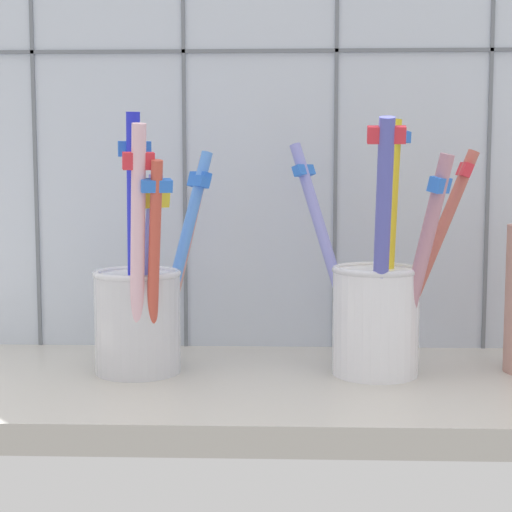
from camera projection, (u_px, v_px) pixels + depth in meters
counter_slab at (255, 392)px, 58.87cm from camera, size 64.00×22.00×2.00cm
tile_wall_back at (260, 108)px, 68.53cm from camera, size 64.00×2.20×45.00cm
toothbrush_cup_left at (142, 304)px, 60.07cm from camera, size 8.88×10.58×19.32cm
toothbrush_cup_right at (378, 304)px, 59.57cm from camera, size 13.97×11.94×19.01cm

